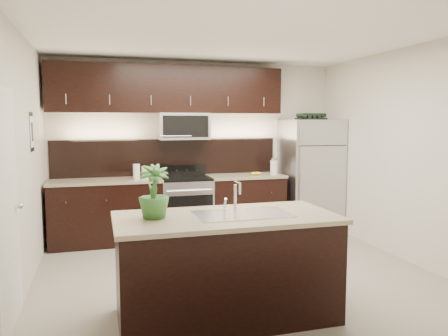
{
  "coord_description": "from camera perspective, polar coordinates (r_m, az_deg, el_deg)",
  "views": [
    {
      "loc": [
        -1.49,
        -4.76,
        1.76
      ],
      "look_at": [
        0.03,
        0.55,
        1.18
      ],
      "focal_mm": 35.0,
      "sensor_mm": 36.0,
      "label": 1
    }
  ],
  "objects": [
    {
      "name": "ground",
      "position": [
        5.29,
        1.32,
        -13.45
      ],
      "size": [
        4.5,
        4.5,
        0.0
      ],
      "primitive_type": "plane",
      "color": "gray",
      "rests_on": "ground"
    },
    {
      "name": "room_walls",
      "position": [
        4.92,
        0.26,
        5.23
      ],
      "size": [
        4.52,
        4.02,
        2.71
      ],
      "color": "beige",
      "rests_on": "ground"
    },
    {
      "name": "counter_run",
      "position": [
        6.66,
        -6.8,
        -5.23
      ],
      "size": [
        3.51,
        0.65,
        0.94
      ],
      "color": "black",
      "rests_on": "ground"
    },
    {
      "name": "upper_fixtures",
      "position": [
        6.69,
        -6.96,
        9.19
      ],
      "size": [
        3.49,
        0.4,
        1.66
      ],
      "color": "black",
      "rests_on": "counter_run"
    },
    {
      "name": "island",
      "position": [
        4.01,
        0.28,
        -12.74
      ],
      "size": [
        1.96,
        0.96,
        0.94
      ],
      "color": "black",
      "rests_on": "ground"
    },
    {
      "name": "sink_faucet",
      "position": [
        3.94,
        2.35,
        -5.81
      ],
      "size": [
        0.84,
        0.5,
        0.28
      ],
      "color": "silver",
      "rests_on": "island"
    },
    {
      "name": "refrigerator",
      "position": [
        7.24,
        11.15,
        -0.95
      ],
      "size": [
        0.87,
        0.78,
        1.8
      ],
      "primitive_type": "cube",
      "color": "#B2B2B7",
      "rests_on": "ground"
    },
    {
      "name": "wine_rack",
      "position": [
        7.19,
        11.3,
        6.59
      ],
      "size": [
        0.44,
        0.28,
        0.1
      ],
      "color": "black",
      "rests_on": "refrigerator"
    },
    {
      "name": "plant",
      "position": [
        3.78,
        -9.16,
        -3.06
      ],
      "size": [
        0.26,
        0.26,
        0.46
      ],
      "primitive_type": "imported",
      "rotation": [
        0.0,
        0.0,
        0.01
      ],
      "color": "#2E6127",
      "rests_on": "island"
    },
    {
      "name": "canisters",
      "position": [
        6.47,
        -10.56,
        -0.54
      ],
      "size": [
        0.33,
        0.1,
        0.22
      ],
      "rotation": [
        0.0,
        0.0,
        -0.05
      ],
      "color": "silver",
      "rests_on": "counter_run"
    },
    {
      "name": "french_press",
      "position": [
        6.97,
        6.52,
        0.21
      ],
      "size": [
        0.12,
        0.12,
        0.33
      ],
      "rotation": [
        0.0,
        0.0,
        -0.11
      ],
      "color": "silver",
      "rests_on": "counter_run"
    },
    {
      "name": "bananas",
      "position": [
        6.82,
        3.78,
        -0.71
      ],
      "size": [
        0.18,
        0.14,
        0.05
      ],
      "primitive_type": "ellipsoid",
      "rotation": [
        0.0,
        0.0,
        0.07
      ],
      "color": "gold",
      "rests_on": "counter_run"
    }
  ]
}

